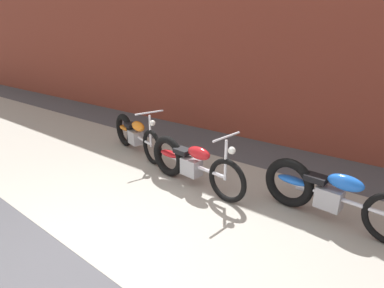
# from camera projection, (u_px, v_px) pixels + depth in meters

# --- Properties ---
(ground_plane) EXTENTS (80.00, 80.00, 0.00)m
(ground_plane) POSITION_uv_depth(u_px,v_px,m) (88.00, 262.00, 3.31)
(ground_plane) COLOR #47474C
(sidewalk_slab) EXTENTS (36.00, 3.50, 0.01)m
(sidewalk_slab) POSITION_uv_depth(u_px,v_px,m) (188.00, 199.00, 4.61)
(sidewalk_slab) COLOR #9E998E
(sidewalk_slab) RESTS_ON ground
(brick_building_wall) EXTENTS (36.00, 0.50, 4.86)m
(brick_building_wall) POSITION_uv_depth(u_px,v_px,m) (290.00, 32.00, 6.36)
(brick_building_wall) COLOR brown
(brick_building_wall) RESTS_ON ground
(motorcycle_orange) EXTENTS (1.95, 0.81, 1.03)m
(motorcycle_orange) POSITION_uv_depth(u_px,v_px,m) (134.00, 134.00, 6.40)
(motorcycle_orange) COLOR black
(motorcycle_orange) RESTS_ON ground
(motorcycle_red) EXTENTS (2.00, 0.60, 1.03)m
(motorcycle_red) POSITION_uv_depth(u_px,v_px,m) (188.00, 162.00, 4.95)
(motorcycle_red) COLOR black
(motorcycle_red) RESTS_ON ground
(motorcycle_blue) EXTENTS (2.01, 0.59, 1.03)m
(motorcycle_blue) POSITION_uv_depth(u_px,v_px,m) (324.00, 192.00, 3.98)
(motorcycle_blue) COLOR black
(motorcycle_blue) RESTS_ON ground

